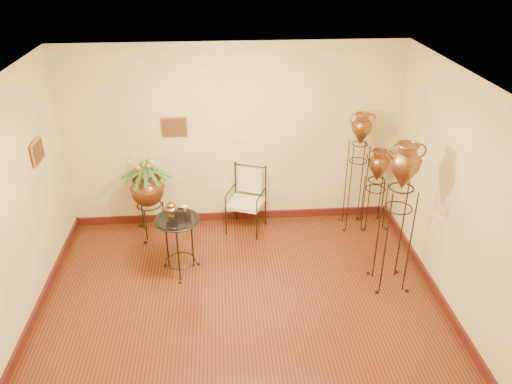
{
  "coord_description": "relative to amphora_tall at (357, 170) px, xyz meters",
  "views": [
    {
      "loc": [
        -0.19,
        -4.44,
        4.15
      ],
      "look_at": [
        0.25,
        1.3,
        1.1
      ],
      "focal_mm": 35.0,
      "sensor_mm": 36.0,
      "label": 1
    }
  ],
  "objects": [
    {
      "name": "amphora_mid",
      "position": [
        0.11,
        -1.47,
        0.06
      ],
      "size": [
        0.46,
        0.46,
        2.01
      ],
      "rotation": [
        0.0,
        0.0,
        -0.03
      ],
      "color": "black",
      "rests_on": "ground"
    },
    {
      "name": "side_table",
      "position": [
        -2.62,
        -1.01,
        -0.51
      ],
      "size": [
        0.63,
        0.63,
        1.06
      ],
      "rotation": [
        0.0,
        0.0,
        0.1
      ],
      "color": "black",
      "rests_on": "ground"
    },
    {
      "name": "armchair",
      "position": [
        -1.67,
        0.0,
        -0.45
      ],
      "size": [
        0.72,
        0.7,
        1.0
      ],
      "rotation": [
        0.0,
        0.0,
        -0.38
      ],
      "color": "black",
      "rests_on": "ground"
    },
    {
      "name": "ground",
      "position": [
        -1.83,
        -2.15,
        -0.95
      ],
      "size": [
        5.0,
        5.0,
        0.0
      ],
      "primitive_type": "plane",
      "color": "maroon",
      "rests_on": "ground"
    },
    {
      "name": "amphora_short",
      "position": [
        0.32,
        0.0,
        -0.31
      ],
      "size": [
        0.52,
        0.52,
        1.29
      ],
      "rotation": [
        0.0,
        0.0,
        -0.41
      ],
      "color": "black",
      "rests_on": "ground"
    },
    {
      "name": "room_shell",
      "position": [
        -1.84,
        -2.14,
        0.78
      ],
      "size": [
        5.02,
        5.02,
        2.81
      ],
      "color": "#F9E7A0",
      "rests_on": "ground"
    },
    {
      "name": "amphora_tall",
      "position": [
        0.0,
        0.0,
        0.0
      ],
      "size": [
        0.45,
        0.45,
        1.86
      ],
      "rotation": [
        0.0,
        0.0,
        0.25
      ],
      "color": "black",
      "rests_on": "ground"
    },
    {
      "name": "planter_urn",
      "position": [
        -3.12,
        0.0,
        -0.15
      ],
      "size": [
        0.97,
        0.97,
        1.44
      ],
      "rotation": [
        0.0,
        0.0,
        -0.32
      ],
      "color": "black",
      "rests_on": "ground"
    }
  ]
}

